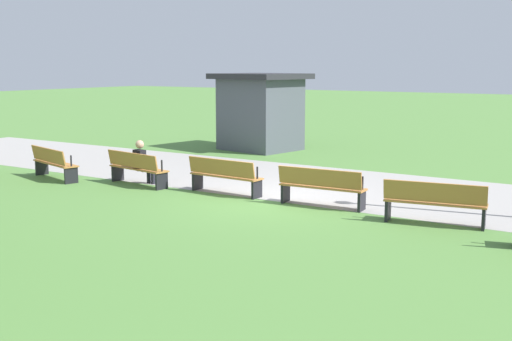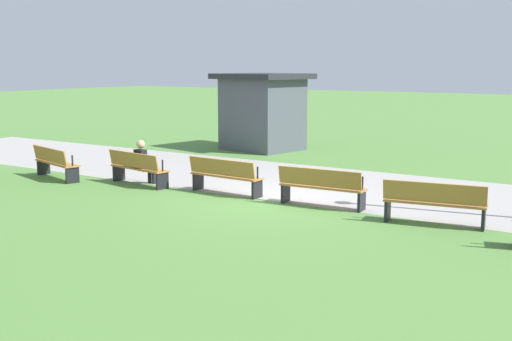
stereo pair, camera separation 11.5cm
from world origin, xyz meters
name	(u,v)px [view 2 (the right image)]	position (x,y,z in m)	size (l,w,h in m)	color
ground_plane	(273,200)	(0.00, 0.00, 0.00)	(120.00, 120.00, 0.00)	#54843D
path_paving	(320,183)	(0.00, 2.44, 0.00)	(33.07, 5.16, 0.01)	#A39E99
bench_1	(55,162)	(-6.52, -0.95, 0.48)	(2.03, 0.98, 0.89)	#B27538
bench_2	(137,167)	(-3.94, -0.39, 0.48)	(2.02, 0.78, 0.89)	#B27538
bench_3	(225,175)	(-1.32, -0.11, 0.48)	(1.99, 0.58, 0.89)	#B27538
bench_4	(321,186)	(1.32, -0.11, 0.48)	(1.99, 0.58, 0.89)	#B27538
bench_5	(434,202)	(3.94, -0.39, 0.48)	(2.02, 0.78, 0.89)	#B27538
person_seated	(143,161)	(-3.84, -0.26, 0.64)	(0.39, 0.56, 1.20)	black
kiosk	(262,111)	(-4.99, 7.44, 1.46)	(3.47, 3.18, 2.83)	#4C515B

